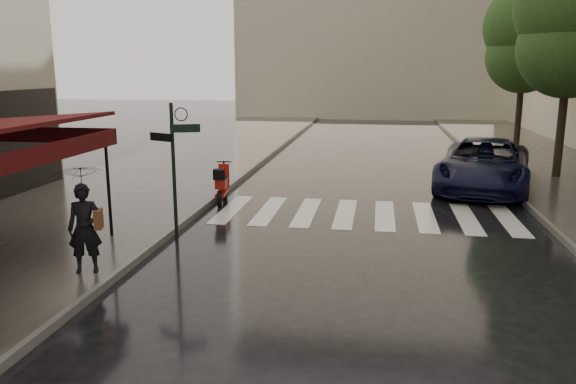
# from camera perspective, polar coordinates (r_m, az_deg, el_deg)

# --- Properties ---
(ground) EXTENTS (120.00, 120.00, 0.00)m
(ground) POSITION_cam_1_polar(r_m,az_deg,el_deg) (10.03, -10.66, -10.16)
(ground) COLOR black
(ground) RESTS_ON ground
(sidewalk_near) EXTENTS (6.00, 60.00, 0.12)m
(sidewalk_near) POSITION_cam_1_polar(r_m,az_deg,el_deg) (22.41, -11.24, 2.50)
(sidewalk_near) COLOR #38332D
(sidewalk_near) RESTS_ON ground
(curb_near) EXTENTS (0.12, 60.00, 0.16)m
(curb_near) POSITION_cam_1_polar(r_m,az_deg,el_deg) (21.54, -3.60, 2.36)
(curb_near) COLOR #595651
(curb_near) RESTS_ON ground
(curb_far) EXTENTS (0.12, 60.00, 0.16)m
(curb_far) POSITION_cam_1_polar(r_m,az_deg,el_deg) (21.44, 20.30, 1.57)
(curb_far) COLOR #595651
(curb_far) RESTS_ON ground
(crosswalk) EXTENTS (7.85, 3.20, 0.01)m
(crosswalk) POSITION_cam_1_polar(r_m,az_deg,el_deg) (15.18, 7.82, -2.25)
(crosswalk) COLOR silver
(crosswalk) RESTS_ON ground
(signpost) EXTENTS (1.17, 0.29, 3.10)m
(signpost) POSITION_cam_1_polar(r_m,az_deg,el_deg) (12.66, -11.54, 3.15)
(signpost) COLOR black
(signpost) RESTS_ON ground
(tree_mid) EXTENTS (3.80, 3.80, 8.34)m
(tree_mid) POSITION_cam_1_polar(r_m,az_deg,el_deg) (21.69, 26.95, 15.80)
(tree_mid) COLOR black
(tree_mid) RESTS_ON sidewalk_far
(tree_far) EXTENTS (3.80, 3.80, 8.16)m
(tree_far) POSITION_cam_1_polar(r_m,az_deg,el_deg) (28.48, 23.01, 14.74)
(tree_far) COLOR black
(tree_far) RESTS_ON sidewalk_far
(pedestrian_with_umbrella) EXTENTS (1.25, 1.27, 2.45)m
(pedestrian_with_umbrella) POSITION_cam_1_polar(r_m,az_deg,el_deg) (10.76, -20.23, 0.60)
(pedestrian_with_umbrella) COLOR black
(pedestrian_with_umbrella) RESTS_ON sidewalk_near
(scooter) EXTENTS (0.57, 1.69, 1.11)m
(scooter) POSITION_cam_1_polar(r_m,az_deg,el_deg) (16.42, -6.73, 0.72)
(scooter) COLOR black
(scooter) RESTS_ON ground
(parked_car) EXTENTS (3.94, 6.31, 1.63)m
(parked_car) POSITION_cam_1_polar(r_m,az_deg,el_deg) (19.11, 19.28, 2.66)
(parked_car) COLOR black
(parked_car) RESTS_ON ground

